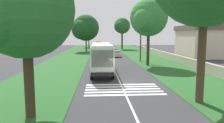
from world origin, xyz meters
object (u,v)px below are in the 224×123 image
at_px(coach_bus, 102,56).
at_px(trailing_car_2, 100,50).
at_px(trailing_car_0, 116,54).
at_px(roadside_tree_left_1, 88,33).
at_px(trailing_minibus_0, 99,44).
at_px(roadside_tree_left_0, 85,29).
at_px(roadside_tree_right_0, 122,26).
at_px(roadside_tree_right_2, 148,19).
at_px(trailing_car_1, 114,52).
at_px(utility_pole, 141,39).
at_px(trailing_car_3, 111,48).
at_px(roadside_building, 198,41).
at_px(roadside_tree_left_2, 24,12).

relative_size(coach_bus, trailing_car_2, 2.60).
height_order(trailing_car_0, roadside_tree_left_1, roadside_tree_left_1).
bearing_deg(trailing_minibus_0, roadside_tree_left_0, 165.17).
height_order(roadside_tree_right_0, roadside_tree_right_2, roadside_tree_right_0).
relative_size(roadside_tree_left_1, roadside_tree_right_0, 0.81).
distance_m(trailing_car_1, roadside_tree_left_0, 13.27).
bearing_deg(utility_pole, roadside_tree_left_1, 14.71).
bearing_deg(trailing_minibus_0, trailing_car_2, -178.93).
xyz_separation_m(roadside_tree_left_0, utility_pole, (-23.83, -11.53, -2.61)).
distance_m(trailing_car_1, roadside_tree_right_2, 21.44).
bearing_deg(trailing_minibus_0, roadside_tree_right_0, -123.56).
xyz_separation_m(trailing_car_2, roadside_tree_left_1, (22.57, 4.34, 4.89)).
bearing_deg(trailing_car_3, trailing_car_2, 154.68).
relative_size(trailing_car_0, trailing_car_2, 1.00).
bearing_deg(roadside_tree_left_1, coach_bus, -175.57).
bearing_deg(trailing_car_2, trailing_car_1, -152.02).
distance_m(roadside_tree_left_0, utility_pole, 26.60).
xyz_separation_m(coach_bus, roadside_tree_right_0, (45.15, -7.47, 5.58)).
relative_size(trailing_car_1, roadside_tree_left_0, 0.40).
bearing_deg(trailing_car_0, trailing_car_2, 15.10).
distance_m(coach_bus, trailing_car_1, 26.62).
height_order(trailing_car_3, trailing_minibus_0, trailing_minibus_0).
distance_m(trailing_car_2, roadside_tree_left_0, 7.75).
bearing_deg(coach_bus, trailing_minibus_0, 0.32).
distance_m(roadside_tree_right_0, roadside_building, 30.25).
bearing_deg(trailing_car_3, trailing_car_0, 179.69).
bearing_deg(roadside_building, roadside_tree_left_1, 35.10).
xyz_separation_m(trailing_car_0, roadside_tree_right_2, (-13.54, -3.76, 6.72)).
distance_m(coach_bus, trailing_car_2, 32.93).
relative_size(roadside_tree_right_0, roadside_building, 0.91).
distance_m(trailing_car_2, roadside_building, 25.91).
xyz_separation_m(trailing_car_3, roadside_building, (-21.85, -17.87, 2.85)).
height_order(trailing_car_2, utility_pole, utility_pole).
height_order(roadside_tree_left_2, utility_pole, roadside_tree_left_2).
relative_size(coach_bus, roadside_building, 0.95).
bearing_deg(utility_pole, coach_bus, 147.53).
height_order(coach_bus, trailing_car_0, coach_bus).
relative_size(roadside_tree_left_0, roadside_building, 0.91).
xyz_separation_m(roadside_tree_left_0, roadside_tree_left_2, (-49.54, 0.30, -0.55)).
distance_m(trailing_minibus_0, roadside_building, 38.44).
bearing_deg(trailing_minibus_0, roadside_tree_left_1, 37.83).
bearing_deg(coach_bus, trailing_car_0, -10.16).
height_order(coach_bus, trailing_minibus_0, coach_bus).
height_order(trailing_car_1, trailing_car_3, same).
xyz_separation_m(trailing_car_3, roadside_tree_right_2, (-34.23, -3.65, 6.72)).
bearing_deg(trailing_car_3, roadside_tree_left_0, 123.81).
xyz_separation_m(trailing_car_2, roadside_tree_right_2, (-26.57, -7.27, 6.72)).
bearing_deg(utility_pole, roadside_tree_left_2, 155.29).
height_order(trailing_minibus_0, roadside_tree_right_2, roadside_tree_right_2).
distance_m(roadside_tree_left_1, roadside_tree_right_2, 50.52).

